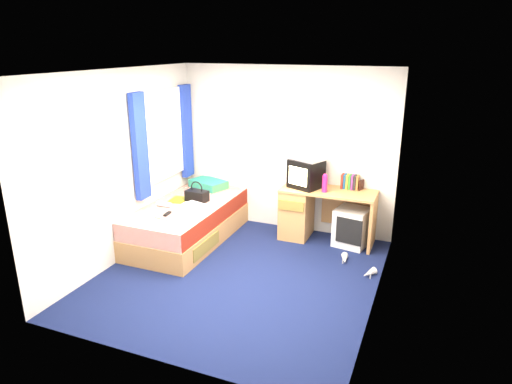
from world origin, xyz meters
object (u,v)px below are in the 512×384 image
at_px(towel, 193,208).
at_px(desk, 309,211).
at_px(bed, 188,222).
at_px(vcr, 307,156).
at_px(picture_frame, 361,185).
at_px(crt_tv, 306,174).
at_px(pink_water_bottle, 325,184).
at_px(magazine, 178,200).
at_px(handbag, 197,195).
at_px(white_heels, 356,266).
at_px(remote_control, 167,214).
at_px(colour_swatch_fan, 163,218).
at_px(water_bottle, 164,204).
at_px(pillow, 208,184).
at_px(storage_cube, 352,227).
at_px(aerosol_can, 319,182).

bearing_deg(towel, desk, 36.68).
bearing_deg(bed, vcr, 26.34).
relative_size(vcr, picture_frame, 3.24).
height_order(bed, vcr, vcr).
distance_m(crt_tv, towel, 1.63).
distance_m(vcr, pink_water_bottle, 0.46).
bearing_deg(magazine, towel, -37.59).
relative_size(handbag, white_heels, 0.64).
distance_m(pink_water_bottle, handbag, 1.80).
distance_m(handbag, remote_control, 0.64).
height_order(desk, remote_control, desk).
distance_m(picture_frame, colour_swatch_fan, 2.72).
height_order(picture_frame, colour_swatch_fan, picture_frame).
bearing_deg(water_bottle, desk, 28.02).
bearing_deg(crt_tv, bed, -132.96).
xyz_separation_m(vcr, handbag, (-1.43, -0.57, -0.57)).
bearing_deg(desk, picture_frame, 14.44).
relative_size(colour_swatch_fan, white_heels, 0.43).
bearing_deg(pink_water_bottle, crt_tv, 159.55).
bearing_deg(pink_water_bottle, magazine, -165.19).
bearing_deg(colour_swatch_fan, bed, 90.08).
bearing_deg(pink_water_bottle, picture_frame, 32.75).
height_order(water_bottle, remote_control, water_bottle).
bearing_deg(white_heels, water_bottle, -175.24).
bearing_deg(colour_swatch_fan, handbag, 85.40).
distance_m(desk, water_bottle, 2.03).
bearing_deg(pillow, white_heels, -17.73).
bearing_deg(vcr, pink_water_bottle, 2.10).
bearing_deg(magazine, bed, -25.52).
bearing_deg(pillow, storage_cube, -2.30).
height_order(pink_water_bottle, towel, pink_water_bottle).
relative_size(desk, handbag, 3.93).
height_order(picture_frame, towel, picture_frame).
bearing_deg(crt_tv, handbag, -137.61).
bearing_deg(magazine, water_bottle, -95.23).
distance_m(crt_tv, aerosol_can, 0.21).
xyz_separation_m(storage_cube, vcr, (-0.69, 0.04, 0.93)).
bearing_deg(colour_swatch_fan, vcr, 42.09).
bearing_deg(storage_cube, desk, -172.46).
distance_m(storage_cube, picture_frame, 0.60).
xyz_separation_m(handbag, remote_control, (-0.10, -0.62, -0.08)).
relative_size(desk, magazine, 4.64).
height_order(vcr, colour_swatch_fan, vcr).
bearing_deg(magazine, pink_water_bottle, 14.81).
xyz_separation_m(pillow, handbag, (0.14, -0.62, 0.03)).
distance_m(aerosol_can, remote_control, 2.12).
bearing_deg(magazine, vcr, 20.71).
bearing_deg(white_heels, desk, 138.73).
xyz_separation_m(vcr, colour_swatch_fan, (-1.50, -1.35, -0.65)).
bearing_deg(crt_tv, desk, 21.20).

